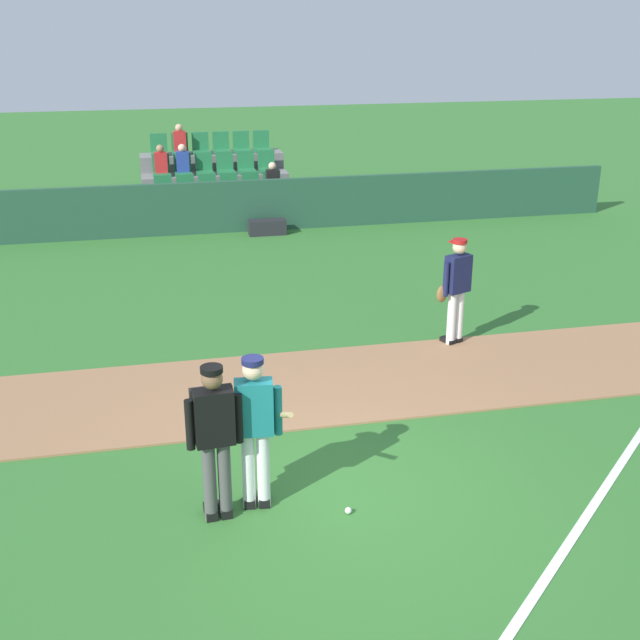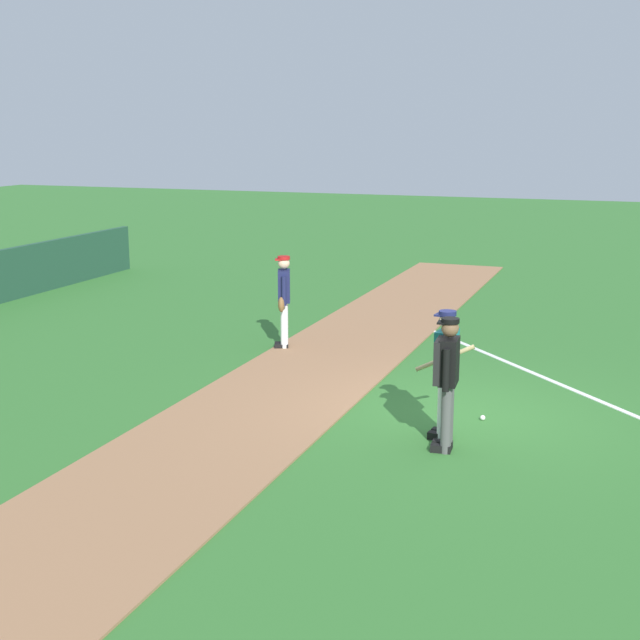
# 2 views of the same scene
# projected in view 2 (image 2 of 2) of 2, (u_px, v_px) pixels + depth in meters

# --- Properties ---
(ground_plane) EXTENTS (80.00, 80.00, 0.00)m
(ground_plane) POSITION_uv_depth(u_px,v_px,m) (456.00, 417.00, 12.70)
(ground_plane) COLOR #33702D
(infield_dirt_path) EXTENTS (28.00, 2.53, 0.03)m
(infield_dirt_path) POSITION_uv_depth(u_px,v_px,m) (278.00, 396.00, 13.66)
(infield_dirt_path) COLOR #9E704C
(infield_dirt_path) RESTS_ON ground
(foul_line_chalk) EXTENTS (8.83, 8.28, 0.01)m
(foul_line_chalk) POSITION_uv_depth(u_px,v_px,m) (520.00, 368.00, 15.28)
(foul_line_chalk) COLOR white
(foul_line_chalk) RESTS_ON ground
(batter_teal_jersey) EXTENTS (0.66, 0.79, 1.76)m
(batter_teal_jersey) POSITION_uv_depth(u_px,v_px,m) (446.00, 369.00, 11.64)
(batter_teal_jersey) COLOR white
(batter_teal_jersey) RESTS_ON ground
(umpire_home_plate) EXTENTS (0.59, 0.33, 1.76)m
(umpire_home_plate) POSITION_uv_depth(u_px,v_px,m) (447.00, 376.00, 11.19)
(umpire_home_plate) COLOR #4C4C4C
(umpire_home_plate) RESTS_ON ground
(runner_navy_jersey) EXTENTS (0.66, 0.41, 1.76)m
(runner_navy_jersey) POSITION_uv_depth(u_px,v_px,m) (284.00, 299.00, 16.43)
(runner_navy_jersey) COLOR white
(runner_navy_jersey) RESTS_ON ground
(baseball) EXTENTS (0.07, 0.07, 0.07)m
(baseball) POSITION_uv_depth(u_px,v_px,m) (483.00, 418.00, 12.56)
(baseball) COLOR white
(baseball) RESTS_ON ground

